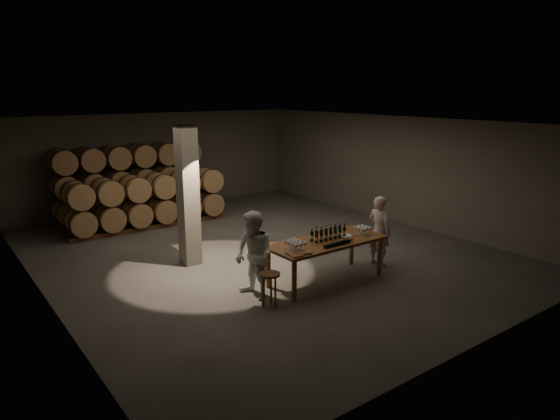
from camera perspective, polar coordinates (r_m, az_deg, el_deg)
room at (r=11.50m, az=-10.47°, el=1.53°), size 12.00×12.00×12.00m
tasting_table at (r=10.49m, az=5.29°, el=-4.01°), size 2.60×1.10×0.90m
barrel_stack_back at (r=16.28m, az=-16.80°, el=3.28°), size 4.70×0.95×2.31m
barrel_stack_front at (r=15.06m, az=-14.87°, el=1.16°), size 4.70×0.95×1.57m
bottle_cluster at (r=10.54m, az=5.54°, el=-2.74°), size 0.85×0.22×0.30m
lying_bottles at (r=10.15m, az=6.58°, el=-3.80°), size 0.78×0.08×0.08m
glass_cluster_left at (r=9.82m, az=1.76°, el=-3.78°), size 0.31×0.42×0.18m
glass_cluster_right at (r=10.98m, az=9.42°, el=-2.07°), size 0.31×0.31×0.18m
plate at (r=10.81m, az=7.46°, el=-2.92°), size 0.30×0.30×0.02m
notebook_near at (r=9.62m, az=2.71°, el=-4.88°), size 0.33×0.30×0.03m
notebook_corner at (r=9.51m, az=1.74°, el=-5.12°), size 0.27×0.33×0.03m
pen at (r=9.66m, az=3.72°, el=-4.87°), size 0.15×0.06×0.01m
stool at (r=9.37m, az=-1.16°, el=-7.91°), size 0.39×0.39×0.65m
person_man at (r=11.64m, az=11.27°, el=-2.34°), size 0.44×0.63×1.63m
person_woman at (r=9.64m, az=-2.99°, el=-5.19°), size 0.73×0.89×1.72m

